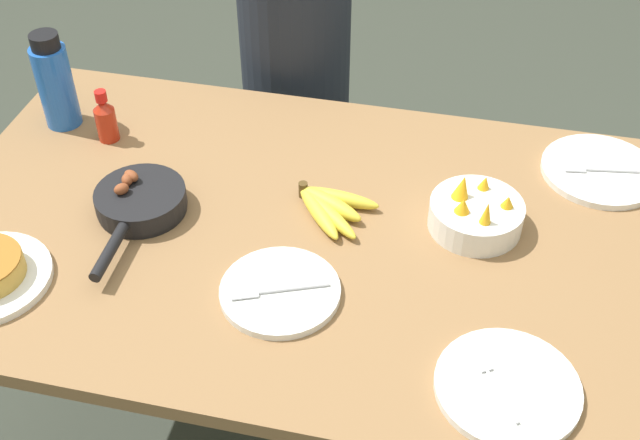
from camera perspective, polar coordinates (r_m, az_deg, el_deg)
The scene contains 11 objects.
ground_plane at distance 2.26m, azimuth 0.00°, elevation -15.16°, with size 14.00×14.00×0.00m, color #383D33.
dining_table at distance 1.74m, azimuth 0.00°, elevation -3.05°, with size 1.66×0.97×0.76m.
banana_bunch at distance 1.71m, azimuth 0.59°, elevation 0.99°, with size 0.19×0.17×0.04m.
skillet at distance 1.75m, azimuth -12.71°, elevation 1.26°, with size 0.19×0.34×0.08m.
empty_plate_near_front at distance 1.54m, azimuth -2.86°, elevation -5.10°, with size 0.23×0.23×0.02m.
empty_plate_far_left at distance 1.43m, azimuth 13.18°, elevation -11.50°, with size 0.25×0.25×0.02m.
empty_plate_far_right at distance 1.93m, azimuth 19.29°, elevation 3.33°, with size 0.26×0.26×0.02m.
fruit_bowl_mango at distance 1.70m, azimuth 11.02°, elevation 0.45°, with size 0.20×0.20×0.11m.
water_bottle at distance 2.02m, azimuth -18.32°, elevation 9.27°, with size 0.09×0.09×0.24m.
hot_sauce_bottle at distance 1.96m, azimuth -15.01°, elevation 6.99°, with size 0.05×0.05×0.13m.
person_figure at distance 2.40m, azimuth -1.66°, elevation 6.97°, with size 0.34×0.34×1.25m.
Camera 1 is at (0.27, -1.21, 1.89)m, focal length 45.00 mm.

